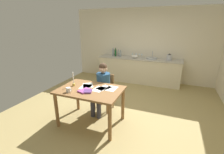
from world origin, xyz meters
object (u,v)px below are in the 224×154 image
chair_at_table (105,90)px  bottle_vinegar (115,53)px  sink_unit (152,58)px  stovetop_kettle (169,57)px  person_seated (102,85)px  bottle_wine_red (118,53)px  bottle_oil (113,52)px  wine_glass_by_kettle (139,54)px  dining_table (90,94)px  wine_glass_back_right (133,54)px  candlestick (74,82)px  wine_glass_back_left (136,54)px  coffee_mug (68,90)px  book_cookery (85,91)px  mixing_bowl (135,56)px  wine_glass_near_sink (142,54)px  bottle_sauce (121,54)px  book_magazine (88,91)px

chair_at_table → bottle_vinegar: bottle_vinegar is taller
sink_unit → stovetop_kettle: size_ratio=1.64×
person_seated → bottle_wine_red: person_seated is taller
bottle_oil → wine_glass_by_kettle: size_ratio=1.94×
dining_table → wine_glass_by_kettle: (0.32, 3.09, 0.34)m
wine_glass_by_kettle → bottle_vinegar: bearing=-169.7°
bottle_wine_red → wine_glass_by_kettle: bearing=4.2°
sink_unit → wine_glass_back_right: size_ratio=2.34×
candlestick → bottle_vinegar: bearing=92.5°
wine_glass_back_left → wine_glass_back_right: bearing=180.0°
sink_unit → dining_table: bearing=-105.0°
coffee_mug → chair_at_table: bearing=70.5°
stovetop_kettle → chair_at_table: bearing=-120.7°
wine_glass_by_kettle → wine_glass_back_right: (-0.25, 0.00, 0.00)m
sink_unit → wine_glass_back_left: 0.61m
book_cookery → candlestick: bearing=173.4°
mixing_bowl → stovetop_kettle: size_ratio=1.08×
sink_unit → wine_glass_back_left: bearing=166.0°
bottle_wine_red → wine_glass_back_left: 0.68m
wine_glass_back_left → wine_glass_by_kettle: bearing=0.0°
wine_glass_near_sink → wine_glass_back_right: 0.35m
coffee_mug → wine_glass_by_kettle: wine_glass_by_kettle is taller
mixing_bowl → wine_glass_by_kettle: wine_glass_by_kettle is taller
mixing_bowl → wine_glass_by_kettle: bearing=63.9°
wine_glass_back_left → wine_glass_back_right: size_ratio=1.00×
bottle_sauce → candlestick: bearing=-91.7°
book_cookery → bottle_wine_red: bearing=115.3°
bottle_oil → wine_glass_back_right: size_ratio=1.94×
coffee_mug → wine_glass_back_right: bearing=83.4°
bottle_wine_red → wine_glass_back_right: bottle_wine_red is taller
candlestick → book_cookery: size_ratio=1.26×
bottle_wine_red → wine_glass_back_right: bearing=6.2°
bottle_wine_red → book_magazine: bearing=-81.2°
person_seated → wine_glass_back_left: bearing=85.7°
book_cookery → bottle_wine_red: 3.20m
bottle_vinegar → bottle_wine_red: 0.13m
coffee_mug → wine_glass_near_sink: bearing=77.7°
sink_unit → wine_glass_back_left: sink_unit is taller
wine_glass_back_right → sink_unit: bearing=-11.4°
person_seated → bottle_vinegar: size_ratio=3.93×
bottle_sauce → mixing_bowl: (0.55, -0.03, -0.05)m
coffee_mug → stovetop_kettle: 3.64m
bottle_wine_red → book_cookery: bearing=-82.4°
wine_glass_back_left → book_magazine: bearing=-93.2°
book_magazine → bottle_oil: size_ratio=0.56×
book_magazine → wine_glass_near_sink: size_ratio=1.09×
bottle_vinegar → wine_glass_back_right: size_ratio=1.97×
bottle_sauce → person_seated: bearing=-81.6°
coffee_mug → candlestick: candlestick is taller
chair_at_table → bottle_wine_red: (-0.49, 2.35, 0.51)m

